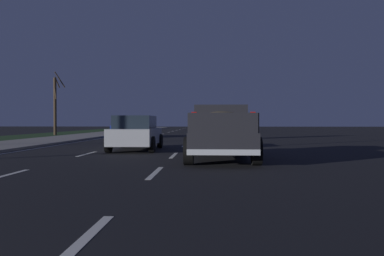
{
  "coord_description": "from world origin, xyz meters",
  "views": [
    {
      "loc": [
        -0.2,
        -3.12,
        1.29
      ],
      "look_at": [
        15.01,
        -2.43,
        1.04
      ],
      "focal_mm": 36.62,
      "sensor_mm": 36.0,
      "label": 1
    }
  ],
  "objects_px": {
    "pickup_truck": "(221,130)",
    "sedan_blue": "(128,128)",
    "sedan_silver": "(136,133)",
    "bare_tree_far": "(55,104)"
  },
  "relations": [
    {
      "from": "sedan_blue",
      "to": "bare_tree_far",
      "type": "xyz_separation_m",
      "value": [
        4.88,
        7.97,
        2.13
      ]
    },
    {
      "from": "pickup_truck",
      "to": "sedan_blue",
      "type": "distance_m",
      "value": 19.6
    },
    {
      "from": "sedan_blue",
      "to": "sedan_silver",
      "type": "xyz_separation_m",
      "value": [
        -14.28,
        -3.41,
        0.0
      ]
    },
    {
      "from": "pickup_truck",
      "to": "bare_tree_far",
      "type": "relative_size",
      "value": 0.9
    },
    {
      "from": "pickup_truck",
      "to": "sedan_silver",
      "type": "bearing_deg",
      "value": 42.71
    },
    {
      "from": "pickup_truck",
      "to": "sedan_blue",
      "type": "xyz_separation_m",
      "value": [
        18.27,
        7.09,
        -0.2
      ]
    },
    {
      "from": "sedan_blue",
      "to": "bare_tree_far",
      "type": "relative_size",
      "value": 0.73
    },
    {
      "from": "pickup_truck",
      "to": "sedan_blue",
      "type": "relative_size",
      "value": 1.23
    },
    {
      "from": "sedan_silver",
      "to": "bare_tree_far",
      "type": "relative_size",
      "value": 0.73
    },
    {
      "from": "sedan_blue",
      "to": "bare_tree_far",
      "type": "height_order",
      "value": "bare_tree_far"
    }
  ]
}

